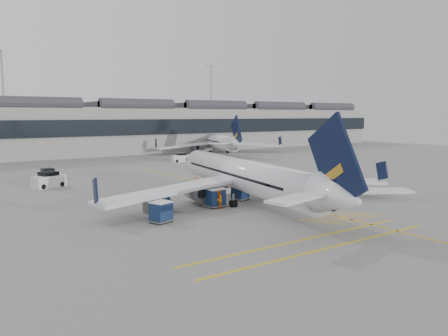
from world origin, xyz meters
TOP-DOWN VIEW (x-y plane):
  - ground at (0.00, 0.00)m, footprint 220.00×220.00m
  - terminal at (0.00, 71.93)m, footprint 200.00×20.45m
  - light_masts at (-1.67, 86.00)m, footprint 113.00×0.60m
  - apron_markings at (10.00, 10.00)m, footprint 0.25×60.00m
  - airliner_main at (6.86, 3.73)m, footprint 32.64×35.95m
  - airliner_far at (38.20, 57.04)m, footprint 30.96×34.30m
  - belt_loader at (7.77, 9.63)m, footprint 4.48×2.61m
  - baggage_cart_a at (7.18, 5.14)m, footprint 2.16×1.96m
  - baggage_cart_b at (-2.85, 4.57)m, footprint 1.63×1.35m
  - baggage_cart_c at (2.76, 3.49)m, footprint 1.95×1.64m
  - baggage_cart_d at (-4.61, 0.84)m, footprint 2.16×1.97m
  - ramp_agent_a at (4.20, 5.62)m, footprint 0.68×0.57m
  - ramp_agent_b at (2.69, 2.73)m, footprint 1.15×1.14m
  - pushback_tug at (-2.91, 5.00)m, footprint 2.70×1.82m
  - safety_cone_nose at (11.24, 21.51)m, footprint 0.39×0.39m
  - safety_cone_engine at (14.23, 2.69)m, footprint 0.37×0.37m
  - service_van_left at (-8.38, 26.05)m, footprint 4.39×3.16m
  - service_van_mid at (-7.03, 32.84)m, footprint 1.93×3.39m
  - service_van_right at (20.68, 43.38)m, footprint 3.80×2.44m

SIDE VIEW (x-z plane):
  - ground at x=0.00m, z-range 0.00..0.00m
  - apron_markings at x=10.00m, z-range 0.00..0.01m
  - safety_cone_engine at x=14.23m, z-range 0.00..0.51m
  - safety_cone_nose at x=11.24m, z-range 0.00..0.54m
  - belt_loader at x=7.77m, z-range -0.37..1.41m
  - pushback_tug at x=-2.91m, z-range -0.08..1.36m
  - service_van_mid at x=-7.03m, z-range -0.09..1.58m
  - ramp_agent_a at x=4.20m, z-range 0.00..1.60m
  - service_van_right at x=20.68m, z-range -0.09..1.71m
  - service_van_left at x=-8.38m, z-range -0.11..1.93m
  - baggage_cart_b at x=-2.85m, z-range 0.06..1.77m
  - ramp_agent_b at x=2.69m, z-range 0.00..1.87m
  - baggage_cart_d at x=-4.61m, z-range 0.07..1.94m
  - baggage_cart_a at x=7.18m, z-range 0.07..1.96m
  - baggage_cart_c at x=2.76m, z-range 0.07..2.01m
  - airliner_far at x=38.20m, z-range -1.93..7.44m
  - airliner_main at x=6.86m, z-range -1.98..7.64m
  - terminal at x=0.00m, z-range -0.06..12.34m
  - light_masts at x=-1.67m, z-range 1.77..27.22m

